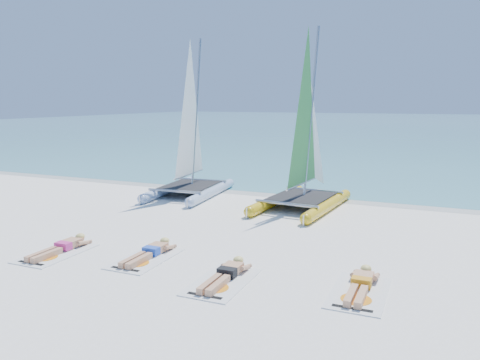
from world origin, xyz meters
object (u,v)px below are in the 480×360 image
(sunbather_c, at_px, (226,273))
(towel_d, at_px, (359,293))
(towel_a, at_px, (56,253))
(towel_b, at_px, (146,259))
(sunbather_b, at_px, (150,251))
(sunbather_d, at_px, (361,283))
(towel_c, at_px, (222,282))
(catamaran_yellow, at_px, (308,148))
(sunbather_a, at_px, (62,247))
(catamaran_blue, at_px, (190,147))

(sunbather_c, relative_size, towel_d, 0.93)
(towel_a, relative_size, towel_b, 1.00)
(sunbather_b, bearing_deg, sunbather_d, -0.43)
(sunbather_b, bearing_deg, towel_b, -90.00)
(towel_b, height_order, towel_c, same)
(towel_d, bearing_deg, catamaran_yellow, 112.68)
(towel_a, distance_m, sunbather_b, 2.25)
(towel_c, bearing_deg, sunbather_a, 176.82)
(catamaran_blue, xyz_separation_m, towel_c, (4.82, -7.43, -1.81))
(catamaran_blue, relative_size, catamaran_yellow, 0.98)
(towel_a, bearing_deg, catamaran_blue, 93.90)
(towel_c, bearing_deg, sunbather_b, 160.96)
(catamaran_blue, bearing_deg, sunbather_c, -60.86)
(towel_a, height_order, sunbather_a, sunbather_a)
(catamaran_blue, relative_size, sunbather_d, 3.53)
(sunbather_a, xyz_separation_m, sunbather_d, (6.90, 0.48, 0.00))
(sunbather_a, height_order, towel_d, sunbather_a)
(towel_b, distance_m, towel_d, 4.76)
(catamaran_blue, distance_m, sunbather_c, 8.86)
(sunbather_a, bearing_deg, sunbather_b, 13.51)
(sunbather_a, distance_m, sunbather_c, 4.32)
(towel_d, bearing_deg, sunbather_b, 177.26)
(catamaran_yellow, xyz_separation_m, sunbather_a, (-4.03, -7.14, -1.84))
(sunbather_b, xyz_separation_m, sunbather_c, (2.18, -0.56, 0.00))
(catamaran_blue, height_order, sunbather_b, catamaran_blue)
(towel_b, bearing_deg, sunbather_c, -9.60)
(sunbather_d, bearing_deg, towel_c, -164.46)
(catamaran_blue, xyz_separation_m, towel_a, (0.50, -7.38, -1.81))
(catamaran_blue, bearing_deg, sunbather_a, -90.52)
(catamaran_yellow, height_order, towel_a, catamaran_yellow)
(sunbather_c, distance_m, towel_d, 2.60)
(sunbather_c, bearing_deg, sunbather_a, 179.36)
(sunbather_c, bearing_deg, towel_a, -178.09)
(sunbather_d, bearing_deg, catamaran_blue, 137.78)
(sunbather_b, bearing_deg, catamaran_yellow, 74.04)
(towel_a, xyz_separation_m, towel_c, (4.32, -0.05, 0.00))
(sunbather_b, relative_size, sunbather_c, 1.00)
(sunbather_a, xyz_separation_m, towel_d, (6.90, 0.29, -0.11))
(catamaran_yellow, relative_size, towel_d, 3.36)
(towel_b, xyz_separation_m, sunbather_b, (0.00, 0.19, 0.11))
(sunbather_c, bearing_deg, catamaran_yellow, 92.28)
(towel_a, xyz_separation_m, sunbather_d, (6.90, 0.67, 0.11))
(sunbather_b, relative_size, sunbather_d, 1.00)
(towel_d, bearing_deg, towel_b, 179.57)
(catamaran_yellow, bearing_deg, catamaran_blue, -175.16)
(towel_b, bearing_deg, towel_d, -0.43)
(catamaran_yellow, relative_size, towel_c, 3.36)
(towel_b, xyz_separation_m, sunbather_c, (2.18, -0.37, 0.11))
(towel_a, xyz_separation_m, towel_b, (2.13, 0.51, 0.00))
(towel_b, bearing_deg, towel_a, -166.49)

